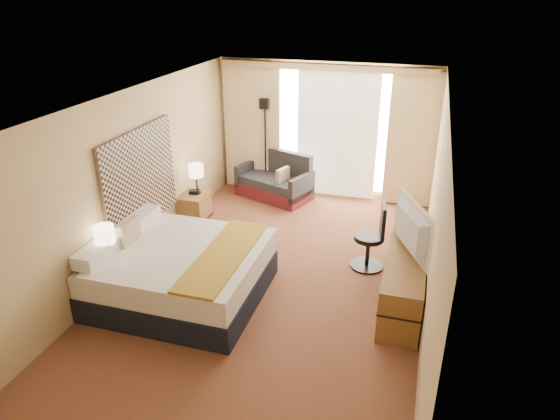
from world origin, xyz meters
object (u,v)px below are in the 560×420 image
(floor_lamp, at_px, (265,127))
(lamp_left, at_px, (104,235))
(loveseat, at_px, (276,183))
(nightstand_left, at_px, (112,284))
(bed, at_px, (181,272))
(television, at_px, (406,230))
(nightstand_right, at_px, (194,209))
(media_dresser, at_px, (404,282))
(lamp_right, at_px, (196,171))
(desk_chair, at_px, (373,240))

(floor_lamp, bearing_deg, lamp_left, -99.78)
(loveseat, bearing_deg, nightstand_left, -83.49)
(bed, relative_size, television, 1.77)
(nightstand_right, relative_size, bed, 0.26)
(nightstand_right, bearing_deg, loveseat, 57.62)
(nightstand_right, height_order, media_dresser, media_dresser)
(nightstand_right, xyz_separation_m, television, (3.65, -1.33, 0.77))
(media_dresser, relative_size, bed, 0.85)
(media_dresser, xyz_separation_m, floor_lamp, (-2.99, 3.30, 0.99))
(television, bearing_deg, nightstand_right, 45.22)
(nightstand_left, xyz_separation_m, bed, (0.81, 0.40, 0.10))
(media_dresser, distance_m, lamp_right, 4.01)
(floor_lamp, xyz_separation_m, television, (2.94, -3.18, -0.30))
(nightstand_left, bearing_deg, television, 17.78)
(bed, height_order, lamp_left, lamp_left)
(nightstand_right, relative_size, lamp_left, 0.98)
(lamp_left, bearing_deg, nightstand_left, -53.27)
(media_dresser, relative_size, television, 1.51)
(nightstand_left, bearing_deg, bed, 26.32)
(nightstand_left, height_order, bed, bed)
(lamp_right, bearing_deg, media_dresser, -22.62)
(nightstand_right, height_order, floor_lamp, floor_lamp)
(bed, bearing_deg, television, 15.18)
(bed, bearing_deg, nightstand_right, 111.06)
(loveseat, bearing_deg, floor_lamp, 158.48)
(nightstand_left, xyz_separation_m, television, (3.65, 1.17, 0.77))
(media_dresser, xyz_separation_m, television, (-0.05, 0.12, 0.69))
(nightstand_right, xyz_separation_m, floor_lamp, (0.71, 1.85, 1.06))
(floor_lamp, xyz_separation_m, lamp_right, (-0.67, -1.78, -0.37))
(lamp_right, relative_size, television, 0.45)
(desk_chair, bearing_deg, nightstand_right, 160.28)
(floor_lamp, distance_m, desk_chair, 3.58)
(bed, distance_m, loveseat, 3.69)
(nightstand_left, distance_m, media_dresser, 3.85)
(nightstand_left, relative_size, nightstand_right, 1.00)
(lamp_right, bearing_deg, loveseat, 57.62)
(lamp_left, bearing_deg, desk_chair, 30.16)
(loveseat, bearing_deg, lamp_right, -102.03)
(lamp_right, xyz_separation_m, television, (3.60, -1.40, 0.07))
(nightstand_left, distance_m, floor_lamp, 4.54)
(loveseat, distance_m, lamp_left, 4.24)
(loveseat, relative_size, floor_lamp, 0.85)
(desk_chair, bearing_deg, nightstand_left, -158.18)
(floor_lamp, height_order, lamp_right, floor_lamp)
(desk_chair, height_order, lamp_left, lamp_left)
(nightstand_right, distance_m, media_dresser, 3.97)
(nightstand_left, relative_size, floor_lamp, 0.29)
(nightstand_right, height_order, desk_chair, desk_chair)
(lamp_left, height_order, lamp_right, lamp_left)
(nightstand_right, xyz_separation_m, bed, (0.81, -2.10, 0.10))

